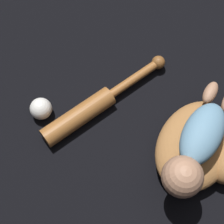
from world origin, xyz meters
TOP-DOWN VIEW (x-y plane):
  - ground_plane at (0.00, 0.00)m, footprint 6.00×6.00m
  - baseball_glove at (0.05, 0.05)m, footprint 0.34×0.30m
  - baby_figure at (0.10, 0.04)m, footprint 0.39×0.17m
  - baseball_bat at (0.16, -0.30)m, footprint 0.48×0.15m
  - baseball at (0.27, -0.42)m, footprint 0.07×0.07m

SIDE VIEW (x-z plane):
  - ground_plane at x=0.00m, z-range 0.00..0.00m
  - baseball_bat at x=0.16m, z-range 0.00..0.06m
  - baseball at x=0.27m, z-range 0.00..0.07m
  - baseball_glove at x=0.05m, z-range 0.00..0.10m
  - baby_figure at x=0.10m, z-range 0.09..0.21m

